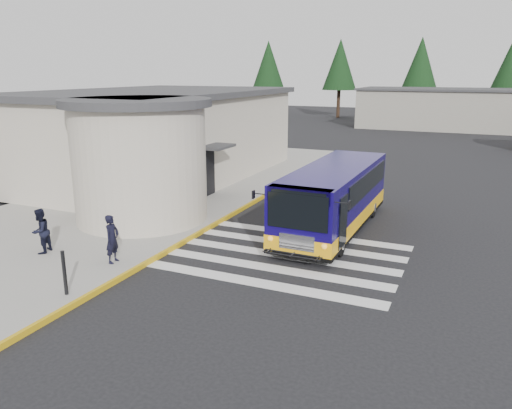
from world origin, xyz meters
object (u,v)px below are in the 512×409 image
at_px(transit_bus, 334,200).
at_px(pedestrian_b, 40,231).
at_px(bollard, 64,273).
at_px(pedestrian_a, 112,239).

bearing_deg(transit_bus, pedestrian_b, -138.87).
xyz_separation_m(pedestrian_b, bollard, (3.08, -2.12, -0.13)).
bearing_deg(pedestrian_a, bollard, -175.61).
bearing_deg(bollard, pedestrian_b, 145.47).
bearing_deg(pedestrian_a, transit_bus, -43.82).
distance_m(transit_bus, pedestrian_b, 10.47).
height_order(pedestrian_a, pedestrian_b, pedestrian_a).
distance_m(pedestrian_a, bollard, 2.44).
height_order(transit_bus, bollard, transit_bus).
bearing_deg(pedestrian_b, bollard, 44.62).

